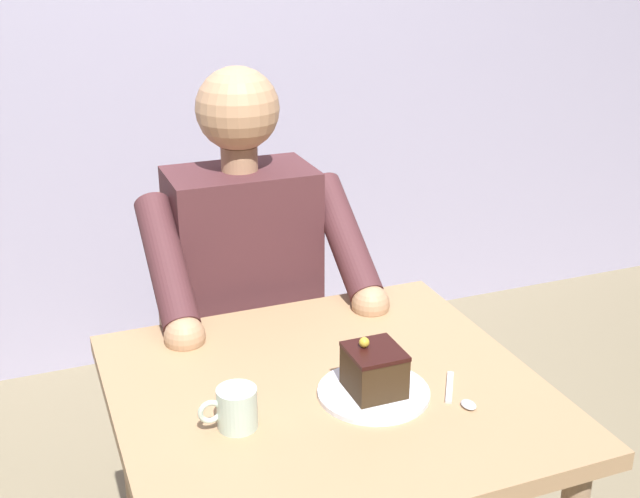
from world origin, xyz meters
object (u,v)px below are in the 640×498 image
at_px(dining_table, 329,431).
at_px(chair, 237,337).
at_px(seated_person, 253,312).
at_px(dessert_spoon, 460,396).
at_px(coffee_cup, 236,407).
at_px(cake_slice, 374,370).

xyz_separation_m(dining_table, chair, (0.00, -0.68, -0.13)).
distance_m(seated_person, dessert_spoon, 0.67).
distance_m(chair, dessert_spoon, 0.87).
bearing_deg(coffee_cup, chair, -105.37).
bearing_deg(dessert_spoon, chair, -74.94).
xyz_separation_m(chair, cake_slice, (-0.07, 0.73, 0.28)).
bearing_deg(cake_slice, chair, -84.60).
bearing_deg(chair, cake_slice, 95.40).
xyz_separation_m(seated_person, coffee_cup, (0.20, 0.57, 0.11)).
bearing_deg(seated_person, cake_slice, 97.03).
relative_size(dining_table, dessert_spoon, 5.94).
bearing_deg(seated_person, chair, -90.00).
relative_size(seated_person, dessert_spoon, 9.13).
distance_m(cake_slice, dessert_spoon, 0.17).
relative_size(dining_table, seated_person, 0.65).
relative_size(seated_person, coffee_cup, 11.63).
xyz_separation_m(cake_slice, coffee_cup, (0.27, 0.01, -0.01)).
bearing_deg(dessert_spoon, dining_table, -30.48).
relative_size(chair, dessert_spoon, 6.54).
height_order(seated_person, coffee_cup, seated_person).
height_order(dining_table, dessert_spoon, dessert_spoon).
bearing_deg(dining_table, dessert_spoon, 149.52).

